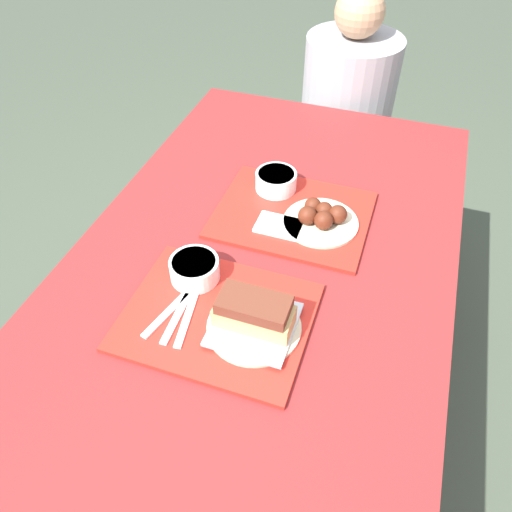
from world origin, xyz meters
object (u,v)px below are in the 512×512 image
tray_near (217,317)px  wings_plate_far (321,217)px  bowl_coleslaw_near (194,268)px  bowl_coleslaw_far (276,180)px  brisket_sandwich_plate (254,317)px  tray_far (292,215)px  person_seated_across (349,92)px

tray_near → wings_plate_far: wings_plate_far is taller
bowl_coleslaw_near → bowl_coleslaw_far: size_ratio=1.00×
bowl_coleslaw_near → brisket_sandwich_plate: bearing=-28.0°
tray_far → brisket_sandwich_plate: bearing=-86.0°
tray_far → brisket_sandwich_plate: size_ratio=2.00×
tray_far → person_seated_across: (-0.01, 0.84, -0.05)m
tray_far → wings_plate_far: (0.08, -0.02, 0.03)m
wings_plate_far → person_seated_across: 0.86m
bowl_coleslaw_near → person_seated_across: (0.14, 1.13, -0.08)m
tray_far → bowl_coleslaw_far: (-0.07, 0.09, 0.03)m
tray_far → brisket_sandwich_plate: brisket_sandwich_plate is taller
bowl_coleslaw_far → person_seated_across: bearing=85.1°
wings_plate_far → person_seated_across: (-0.09, 0.85, -0.08)m
brisket_sandwich_plate → person_seated_across: 1.23m
bowl_coleslaw_near → brisket_sandwich_plate: brisket_sandwich_plate is taller
bowl_coleslaw_far → wings_plate_far: wings_plate_far is taller
brisket_sandwich_plate → wings_plate_far: brisket_sandwich_plate is taller
brisket_sandwich_plate → person_seated_across: size_ratio=0.31×
tray_far → wings_plate_far: bearing=-11.9°
bowl_coleslaw_far → person_seated_across: 0.76m
bowl_coleslaw_far → wings_plate_far: size_ratio=0.59×
tray_far → bowl_coleslaw_far: bearing=130.2°
tray_near → person_seated_across: 1.23m
bowl_coleslaw_near → wings_plate_far: (0.23, 0.28, -0.01)m
wings_plate_far → person_seated_across: size_ratio=0.30×
bowl_coleslaw_far → person_seated_across: (0.06, 0.75, -0.08)m
tray_near → bowl_coleslaw_near: (-0.09, 0.09, 0.03)m
person_seated_across → tray_far: bearing=-89.3°
tray_near → bowl_coleslaw_far: size_ratio=3.51×
tray_far → bowl_coleslaw_near: size_ratio=3.51×
tray_far → tray_near: bearing=-98.8°
bowl_coleslaw_far → tray_far: bearing=-49.8°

